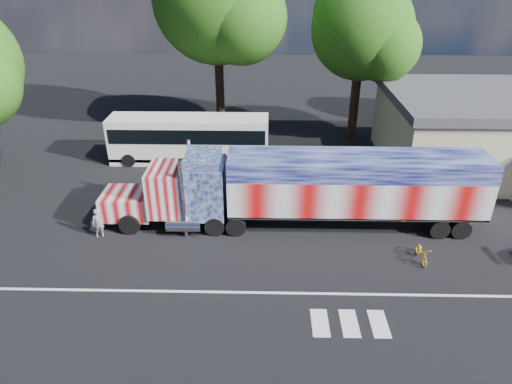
{
  "coord_description": "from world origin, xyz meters",
  "views": [
    {
      "loc": [
        0.5,
        -18.83,
        13.43
      ],
      "look_at": [
        0.0,
        3.0,
        1.9
      ],
      "focal_mm": 32.0,
      "sensor_mm": 36.0,
      "label": 1
    }
  ],
  "objects_px": {
    "semi_truck": "(307,188)",
    "bicycle": "(422,253)",
    "woman": "(98,223)",
    "coach_bus": "(189,138)",
    "tree_n_mid": "(219,0)",
    "tree_ne_a": "(364,30)"
  },
  "relations": [
    {
      "from": "coach_bus",
      "to": "bicycle",
      "type": "distance_m",
      "value": 17.68
    },
    {
      "from": "semi_truck",
      "to": "bicycle",
      "type": "height_order",
      "value": "semi_truck"
    },
    {
      "from": "semi_truck",
      "to": "tree_n_mid",
      "type": "distance_m",
      "value": 17.89
    },
    {
      "from": "bicycle",
      "to": "tree_n_mid",
      "type": "xyz_separation_m",
      "value": [
        -11.3,
        18.08,
        9.82
      ]
    },
    {
      "from": "woman",
      "to": "bicycle",
      "type": "relative_size",
      "value": 1.0
    },
    {
      "from": "tree_ne_a",
      "to": "tree_n_mid",
      "type": "height_order",
      "value": "tree_n_mid"
    },
    {
      "from": "coach_bus",
      "to": "woman",
      "type": "distance_m",
      "value": 10.63
    },
    {
      "from": "semi_truck",
      "to": "woman",
      "type": "relative_size",
      "value": 13.0
    },
    {
      "from": "coach_bus",
      "to": "bicycle",
      "type": "relative_size",
      "value": 6.93
    },
    {
      "from": "semi_truck",
      "to": "tree_n_mid",
      "type": "xyz_separation_m",
      "value": [
        -5.86,
        14.91,
        7.95
      ]
    },
    {
      "from": "woman",
      "to": "tree_n_mid",
      "type": "xyz_separation_m",
      "value": [
        5.15,
        16.34,
        9.44
      ]
    },
    {
      "from": "woman",
      "to": "semi_truck",
      "type": "bearing_deg",
      "value": -16.51
    },
    {
      "from": "bicycle",
      "to": "tree_n_mid",
      "type": "bearing_deg",
      "value": 121.37
    },
    {
      "from": "semi_truck",
      "to": "tree_ne_a",
      "type": "relative_size",
      "value": 1.72
    },
    {
      "from": "semi_truck",
      "to": "tree_ne_a",
      "type": "height_order",
      "value": "tree_ne_a"
    },
    {
      "from": "coach_bus",
      "to": "tree_n_mid",
      "type": "height_order",
      "value": "tree_n_mid"
    },
    {
      "from": "tree_n_mid",
      "to": "tree_ne_a",
      "type": "bearing_deg",
      "value": -7.1
    },
    {
      "from": "coach_bus",
      "to": "woman",
      "type": "xyz_separation_m",
      "value": [
        -3.34,
        -10.05,
        -0.88
      ]
    },
    {
      "from": "bicycle",
      "to": "tree_n_mid",
      "type": "relative_size",
      "value": 0.11
    },
    {
      "from": "semi_truck",
      "to": "bicycle",
      "type": "xyz_separation_m",
      "value": [
        5.43,
        -3.17,
        -1.87
      ]
    },
    {
      "from": "semi_truck",
      "to": "bicycle",
      "type": "relative_size",
      "value": 12.94
    },
    {
      "from": "semi_truck",
      "to": "woman",
      "type": "distance_m",
      "value": 11.21
    }
  ]
}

